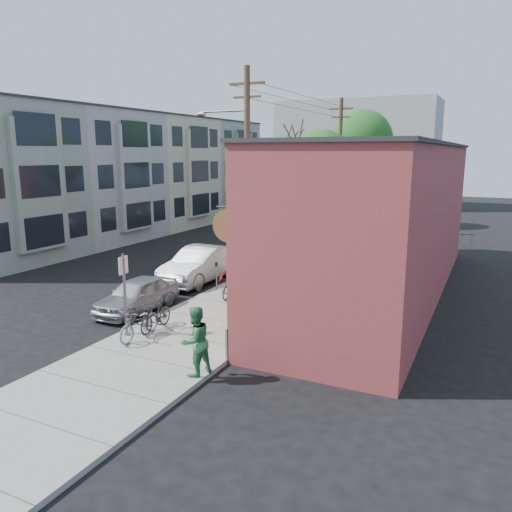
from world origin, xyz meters
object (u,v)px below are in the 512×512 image
at_px(patron_green, 195,341).
at_px(parked_bike_b, 140,323).
at_px(utility_pole_near, 246,170).
at_px(cyclist, 231,276).
at_px(parking_meter_far, 286,242).
at_px(patio_chair_b, 247,323).
at_px(parked_bike_a, 156,315).
at_px(tree_leafy_far, 362,140).
at_px(parking_meter_near, 216,271).
at_px(patron_grey, 253,304).
at_px(car_2, 255,247).
at_px(car_0, 137,295).
at_px(car_4, 316,223).
at_px(tree_leafy_mid, 321,163).
at_px(patio_chair_a, 239,325).
at_px(sign_post, 124,286).
at_px(car_1, 200,265).
at_px(tree_bare, 290,206).
at_px(car_3, 288,235).
at_px(bus, 303,201).

height_order(patron_green, parked_bike_b, patron_green).
xyz_separation_m(utility_pole_near, cyclist, (1.06, -3.54, -4.33)).
distance_m(parking_meter_far, patio_chair_b, 13.52).
relative_size(patron_green, parked_bike_a, 1.08).
bearing_deg(patio_chair_b, tree_leafy_far, 116.20).
height_order(parking_meter_near, parked_bike_a, parking_meter_near).
xyz_separation_m(parking_meter_near, patron_grey, (3.64, -3.68, -0.01)).
bearing_deg(car_2, parking_meter_far, 35.11).
xyz_separation_m(tree_leafy_far, parked_bike_a, (0.24, -28.92, -6.48)).
bearing_deg(car_0, utility_pole_near, 76.80).
relative_size(parking_meter_far, utility_pole_near, 0.12).
bearing_deg(car_4, car_0, -92.81).
bearing_deg(car_4, patron_grey, -79.50).
relative_size(utility_pole_near, tree_leafy_mid, 1.33).
bearing_deg(patio_chair_a, cyclist, 120.57).
xyz_separation_m(sign_post, car_1, (-1.78, 7.57, -0.98)).
bearing_deg(utility_pole_near, patio_chair_b, -63.07).
distance_m(patron_green, car_4, 26.34).
bearing_deg(utility_pole_near, parking_meter_far, 91.45).
distance_m(tree_bare, patron_green, 15.87).
bearing_deg(parked_bike_b, parked_bike_a, 87.47).
xyz_separation_m(patron_green, car_3, (-5.54, 20.44, -0.49)).
bearing_deg(cyclist, car_3, -83.14).
distance_m(patio_chair_a, car_2, 13.05).
height_order(tree_leafy_far, parked_bike_b, tree_leafy_far).
distance_m(tree_leafy_mid, tree_leafy_far, 10.65).
bearing_deg(parking_meter_near, parked_bike_b, -83.11).
bearing_deg(utility_pole_near, patron_grey, -61.40).
bearing_deg(patron_green, tree_leafy_far, -154.85).
bearing_deg(bus, tree_leafy_far, -28.05).
xyz_separation_m(patio_chair_b, car_0, (-5.35, 0.87, 0.09)).
xyz_separation_m(tree_leafy_mid, patio_chair_b, (3.35, -17.50, -4.97)).
relative_size(parking_meter_near, cyclist, 0.67).
bearing_deg(car_3, cyclist, -78.69).
bearing_deg(parking_meter_near, tree_leafy_far, 88.65).
relative_size(patio_chair_a, car_0, 0.22).
bearing_deg(parking_meter_far, bus, 107.42).
distance_m(patio_chair_a, car_1, 8.27).
distance_m(cyclist, car_0, 4.01).
bearing_deg(parking_meter_far, parking_meter_near, -90.00).
relative_size(patio_chair_a, parked_bike_a, 0.48).
bearing_deg(tree_leafy_mid, cyclist, -87.29).
height_order(patio_chair_a, car_3, car_3).
distance_m(utility_pole_near, tree_bare, 5.18).
bearing_deg(utility_pole_near, cyclist, -73.39).
bearing_deg(patio_chair_b, cyclist, 144.38).
height_order(parked_bike_b, car_0, car_0).
bearing_deg(car_4, tree_leafy_mid, -70.97).
height_order(parked_bike_a, car_4, car_4).
bearing_deg(patron_green, patio_chair_b, -160.14).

